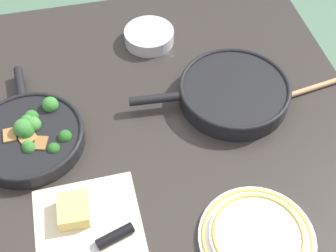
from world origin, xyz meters
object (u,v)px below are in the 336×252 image
(skillet_broccoli, at_px, (29,136))
(dinner_plate_stack, at_px, (257,237))
(grater_knife, at_px, (98,246))
(skillet_eggs, at_px, (233,92))
(cheese_block, at_px, (73,210))
(prep_bowl_steel, at_px, (149,36))
(wooden_spoon, at_px, (289,95))

(skillet_broccoli, bearing_deg, dinner_plate_stack, -133.43)
(skillet_broccoli, height_order, grater_knife, skillet_broccoli)
(skillet_eggs, relative_size, dinner_plate_stack, 1.69)
(grater_knife, bearing_deg, dinner_plate_stack, 152.65)
(cheese_block, height_order, prep_bowl_steel, prep_bowl_steel)
(dinner_plate_stack, bearing_deg, skillet_eggs, 169.67)
(skillet_broccoli, bearing_deg, grater_knife, -162.56)
(dinner_plate_stack, xyz_separation_m, prep_bowl_steel, (-0.69, -0.10, 0.01))
(wooden_spoon, height_order, grater_knife, grater_knife)
(skillet_eggs, xyz_separation_m, grater_knife, (0.35, -0.41, -0.02))
(skillet_broccoli, xyz_separation_m, wooden_spoon, (-0.00, 0.69, -0.02))
(skillet_eggs, height_order, cheese_block, skillet_eggs)
(wooden_spoon, bearing_deg, prep_bowl_steel, -52.72)
(wooden_spoon, distance_m, cheese_block, 0.65)
(grater_knife, xyz_separation_m, cheese_block, (-0.09, -0.04, 0.01))
(grater_knife, bearing_deg, skillet_eggs, -157.50)
(skillet_eggs, xyz_separation_m, wooden_spoon, (0.03, 0.15, -0.02))
(skillet_broccoli, distance_m, wooden_spoon, 0.69)
(prep_bowl_steel, bearing_deg, cheese_block, -27.43)
(skillet_broccoli, xyz_separation_m, skillet_eggs, (-0.03, 0.54, 0.00))
(skillet_eggs, relative_size, cheese_block, 5.27)
(wooden_spoon, relative_size, prep_bowl_steel, 2.31)
(dinner_plate_stack, bearing_deg, prep_bowl_steel, -171.78)
(skillet_broccoli, distance_m, cheese_block, 0.24)
(grater_knife, bearing_deg, wooden_spoon, -168.07)
(skillet_eggs, distance_m, grater_knife, 0.54)
(skillet_broccoli, bearing_deg, skillet_eggs, -91.53)
(grater_knife, distance_m, prep_bowl_steel, 0.67)
(skillet_eggs, bearing_deg, prep_bowl_steel, -54.63)
(skillet_eggs, bearing_deg, dinner_plate_stack, 83.66)
(dinner_plate_stack, distance_m, prep_bowl_steel, 0.69)
(skillet_broccoli, distance_m, prep_bowl_steel, 0.48)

